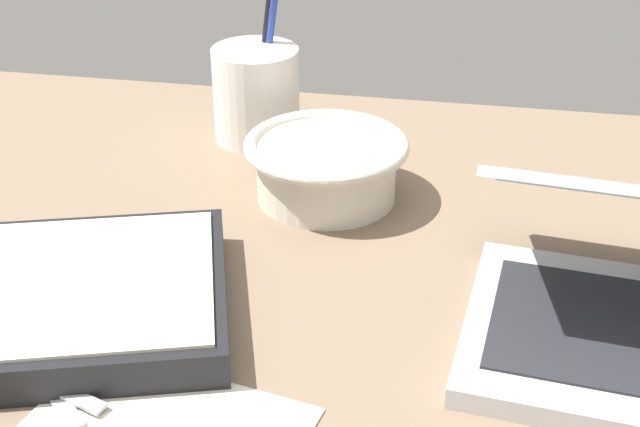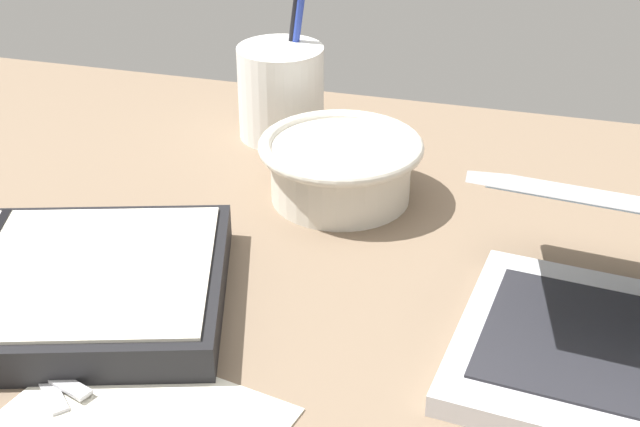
% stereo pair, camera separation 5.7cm
% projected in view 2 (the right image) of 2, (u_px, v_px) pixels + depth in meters
% --- Properties ---
extents(desk_top, '(1.40, 1.00, 0.02)m').
position_uv_depth(desk_top, '(284.00, 340.00, 0.71)').
color(desk_top, '#75604C').
rests_on(desk_top, ground).
extents(bowl, '(0.16, 0.16, 0.06)m').
position_uv_depth(bowl, '(341.00, 166.00, 0.88)').
color(bowl, silver).
rests_on(bowl, desk_top).
extents(pen_cup, '(0.10, 0.10, 0.17)m').
position_uv_depth(pen_cup, '(281.00, 92.00, 1.01)').
color(pen_cup, white).
rests_on(pen_cup, desk_top).
extents(scissors, '(0.12, 0.10, 0.01)m').
position_uv_depth(scissors, '(15.00, 345.00, 0.68)').
color(scissors, '#B7B7BC').
rests_on(scissors, desk_top).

